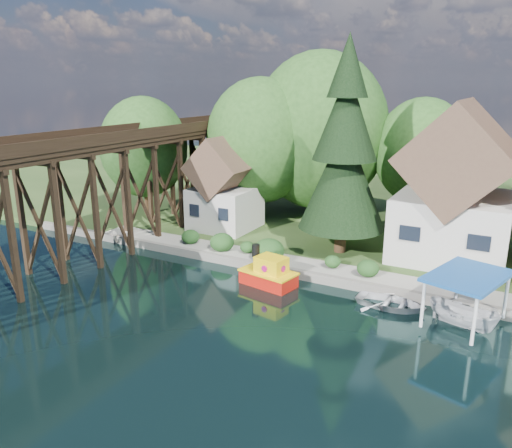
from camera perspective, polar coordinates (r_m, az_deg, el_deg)
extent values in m
plane|color=black|center=(26.40, 0.23, -12.52)|extent=(140.00, 140.00, 0.00)
cube|color=#29451B|center=(56.89, 16.72, 2.75)|extent=(140.00, 52.00, 0.50)
cube|color=slate|center=(31.76, 13.66, -7.27)|extent=(60.00, 0.40, 0.62)
cube|color=gray|center=(32.48, 17.72, -6.64)|extent=(50.00, 2.60, 0.06)
cube|color=black|center=(34.93, -23.54, 0.37)|extent=(4.00, 0.36, 8.00)
cube|color=black|center=(36.90, -19.68, 1.55)|extent=(4.00, 0.36, 8.00)
cube|color=black|center=(39.03, -16.22, 2.60)|extent=(4.00, 0.36, 8.00)
cube|color=black|center=(41.29, -13.13, 3.53)|extent=(4.00, 0.36, 8.00)
cube|color=black|center=(43.67, -10.36, 4.35)|extent=(4.00, 0.36, 8.00)
cube|color=black|center=(46.16, -7.88, 5.08)|extent=(4.00, 0.36, 8.00)
cube|color=black|center=(48.72, -5.65, 5.72)|extent=(4.00, 0.36, 8.00)
cube|color=black|center=(51.36, -3.65, 6.30)|extent=(4.00, 0.36, 8.00)
cube|color=black|center=(54.06, -1.83, 6.80)|extent=(4.00, 0.36, 8.00)
cube|color=black|center=(39.32, -18.94, 8.48)|extent=(0.35, 44.00, 0.35)
cube|color=black|center=(36.84, -15.18, 8.33)|extent=(0.35, 44.00, 0.35)
cube|color=black|center=(38.02, -17.16, 8.86)|extent=(4.00, 44.00, 0.30)
cube|color=black|center=(39.41, -19.30, 9.71)|extent=(0.12, 44.00, 0.80)
cube|color=black|center=(36.57, -14.99, 9.63)|extent=(0.12, 44.00, 0.80)
cube|color=beige|center=(37.96, 21.48, -0.21)|extent=(7.50, 8.00, 4.50)
cube|color=brown|center=(36.98, 22.26, 7.18)|extent=(7.64, 8.64, 7.64)
cube|color=black|center=(34.34, 17.15, -1.03)|extent=(1.35, 0.08, 1.00)
cube|color=black|center=(33.85, 24.10, -1.98)|extent=(1.35, 0.08, 1.00)
cube|color=beige|center=(42.56, -3.54, 1.86)|extent=(5.00, 5.00, 3.50)
cube|color=brown|center=(41.84, -3.63, 6.58)|extent=(5.09, 5.40, 5.09)
cube|color=black|center=(41.24, -7.07, 1.56)|extent=(0.90, 0.08, 1.00)
cube|color=black|center=(39.71, -3.77, 1.09)|extent=(0.90, 0.08, 1.00)
cylinder|color=#382314|center=(45.75, 0.50, 3.53)|extent=(0.50, 0.50, 4.50)
ellipsoid|color=#234B1B|center=(44.97, 0.51, 9.46)|extent=(4.40, 4.40, 5.06)
cylinder|color=#382314|center=(47.63, 7.04, 4.19)|extent=(0.50, 0.50, 4.95)
ellipsoid|color=#234B1B|center=(46.85, 7.26, 10.45)|extent=(5.00, 5.00, 5.75)
cylinder|color=#382314|center=(46.26, 17.91, 2.61)|extent=(0.50, 0.50, 4.05)
ellipsoid|color=#234B1B|center=(45.52, 18.36, 7.85)|extent=(4.00, 4.00, 4.60)
cylinder|color=#382314|center=(48.15, -12.37, 3.52)|extent=(0.50, 0.50, 4.05)
ellipsoid|color=#234B1B|center=(47.44, -12.68, 8.56)|extent=(4.00, 4.00, 4.60)
ellipsoid|color=#1F4418|center=(36.98, -3.92, -1.92)|extent=(1.98, 1.98, 1.53)
ellipsoid|color=#1F4418|center=(36.30, -0.99, -2.51)|extent=(1.54, 1.54, 1.19)
ellipsoid|color=#1F4418|center=(34.90, 1.47, -2.84)|extent=(2.20, 2.20, 1.70)
ellipsoid|color=#1F4418|center=(38.79, -7.51, -1.29)|extent=(1.76, 1.76, 1.36)
ellipsoid|color=#1F4418|center=(33.83, 8.75, -4.10)|extent=(1.54, 1.54, 1.19)
ellipsoid|color=#1F4418|center=(32.84, 12.68, -4.78)|extent=(1.76, 1.76, 1.36)
cylinder|color=#382314|center=(37.02, 9.64, -1.04)|extent=(0.85, 0.85, 2.82)
cone|color=black|center=(36.03, 9.95, 5.41)|extent=(6.21, 6.21, 7.52)
cone|color=black|center=(35.52, 10.28, 12.14)|extent=(4.51, 4.51, 6.11)
cone|color=black|center=(35.47, 10.56, 17.44)|extent=(2.82, 2.82, 4.23)
cube|color=red|center=(32.18, 1.42, -6.31)|extent=(3.72, 2.43, 0.92)
cube|color=yellow|center=(31.99, 1.43, -5.49)|extent=(3.86, 2.56, 0.11)
cube|color=yellow|center=(31.69, 1.76, -4.77)|extent=(2.06, 1.69, 1.15)
cylinder|color=black|center=(32.17, -0.02, -3.03)|extent=(0.51, 0.51, 0.80)
cylinder|color=#B10D69|center=(31.16, 0.97, -5.13)|extent=(0.42, 0.17, 0.41)
cylinder|color=#B10D69|center=(32.22, 2.53, -4.42)|extent=(0.42, 0.17, 0.41)
cylinder|color=#B10D69|center=(31.18, 3.11, -5.14)|extent=(0.17, 0.42, 0.41)
imported|color=silver|center=(30.12, 15.16, -8.49)|extent=(4.01, 2.89, 0.82)
imported|color=silver|center=(28.94, 22.62, -9.55)|extent=(4.04, 2.45, 1.46)
cube|color=#1853A0|center=(28.11, 23.09, -5.48)|extent=(4.44, 5.42, 0.18)
cylinder|color=white|center=(26.41, 23.69, -10.05)|extent=(0.18, 0.18, 2.64)
cylinder|color=white|center=(30.01, 26.68, -7.30)|extent=(0.18, 0.18, 2.64)
cylinder|color=white|center=(27.32, 18.54, -8.61)|extent=(0.18, 0.18, 2.64)
cylinder|color=white|center=(30.81, 22.06, -6.14)|extent=(0.18, 0.18, 2.64)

